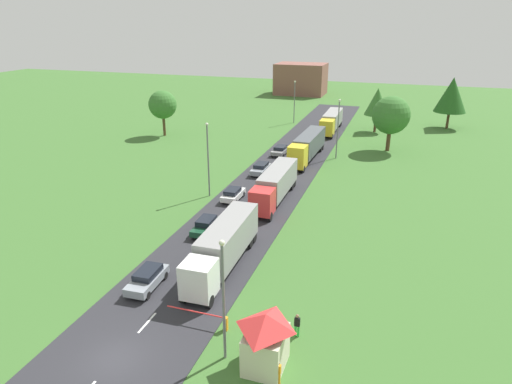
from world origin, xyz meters
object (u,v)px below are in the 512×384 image
person_second (297,325)px  lamppost_second (208,156)px  truck_fourth (332,121)px  car_lead (147,278)px  tree_oak (391,115)px  person_lead (281,336)px  truck_third (308,145)px  car_fourth (261,168)px  truck_lead (224,245)px  lamppost_third (338,126)px  barrier_gate (215,320)px  car_second (206,225)px  car_third (233,194)px  person_third (278,372)px  tree_birch (452,95)px  distant_building (301,79)px  guard_booth (266,340)px  truck_second (275,184)px  tree_pine (163,105)px  car_fifth (280,150)px  tree_maple (377,102)px  lamppost_fourth (294,100)px  lamppost_lead (223,295)px

person_second → lamppost_second: lamppost_second is taller
truck_fourth → car_lead: size_ratio=2.88×
truck_fourth → tree_oak: bearing=-43.3°
truck_fourth → person_lead: truck_fourth is taller
truck_third → car_fourth: 10.13m
truck_lead → lamppost_third: size_ratio=1.37×
barrier_gate → car_second: bearing=116.6°
car_third → lamppost_second: (-3.28, 0.50, 4.20)m
car_third → truck_lead: bearing=-71.8°
person_second → lamppost_second: size_ratio=0.19×
truck_lead → person_third: 14.18m
tree_birch → distant_building: bearing=138.6°
person_lead → lamppost_third: lamppost_third is taller
truck_third → guard_booth: size_ratio=3.65×
car_fourth → distant_building: 72.10m
truck_lead → truck_second: 16.25m
tree_birch → tree_pine: size_ratio=1.20×
person_second → car_third: bearing=120.9°
person_third → truck_fourth: bearing=96.8°
car_third → car_fifth: car_third is taller
truck_third → guard_booth: 44.97m
lamppost_second → tree_maple: bearing=68.0°
person_second → person_third: person_second is taller
person_lead → truck_second: bearing=107.0°
guard_booth → distant_building: bearing=102.0°
truck_lead → car_third: size_ratio=3.10×
tree_oak → tree_birch: bearing=63.4°
barrier_gate → tree_maple: size_ratio=0.56×
person_third → tree_maple: bearing=89.8°
lamppost_second → distant_building: (-7.50, 81.05, -0.79)m
guard_booth → tree_oak: bearing=85.3°
truck_fourth → car_fourth: 28.85m
distant_building → car_lead: bearing=-83.8°
tree_oak → lamppost_second: bearing=-125.0°
barrier_gate → lamppost_second: (-10.65, 23.15, 4.33)m
car_second → tree_pine: 42.68m
barrier_gate → lamppost_fourth: lamppost_fourth is taller
tree_oak → distant_building: (-27.00, 53.21, -1.60)m
car_third → tree_pine: size_ratio=0.49×
truck_lead → lamppost_second: bearing=118.1°
tree_pine → tree_birch: bearing=24.6°
barrier_gate → lamppost_lead: (1.77, -2.54, 3.99)m
truck_fourth → person_third: truck_fourth is taller
truck_third → lamppost_third: 5.41m
truck_third → person_second: truck_third is taller
truck_second → lamppost_third: bearing=78.3°
truck_fourth → car_second: truck_fourth is taller
truck_lead → tree_pine: tree_pine is taller
guard_booth → person_lead: (0.49, 1.94, -1.04)m
car_second → person_third: person_third is taller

